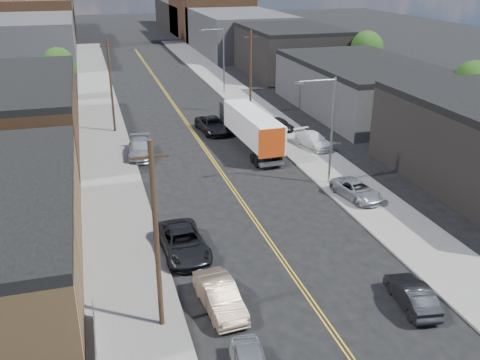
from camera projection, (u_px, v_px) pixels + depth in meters
ground at (168, 96)px, 73.92m from camera, size 260.00×260.00×0.00m
centerline at (189, 126)px, 60.58m from camera, size 0.32×120.00×0.01m
sidewalk_left at (103, 132)px, 58.12m from camera, size 5.00×140.00×0.15m
sidewalk_right at (268, 119)px, 62.98m from camera, size 5.00×140.00×0.15m
warehouse_brown at (14, 111)px, 53.83m from camera, size 12.00×26.00×6.60m
industrial_right_b at (362, 86)px, 65.95m from camera, size 14.00×24.00×6.10m
industrial_right_c at (287, 49)px, 88.79m from camera, size 14.00×22.00×7.60m
skyline_left_a at (29, 40)px, 98.41m from camera, size 16.00×30.00×8.00m
skyline_right_a at (238, 32)px, 108.66m from camera, size 16.00×30.00×8.00m
skyline_left_b at (37, 21)px, 120.27m from camera, size 16.00×26.00×10.00m
skyline_right_b at (210, 16)px, 130.51m from camera, size 16.00×26.00×10.00m
skyline_left_c at (43, 19)px, 138.62m from camera, size 16.00×40.00×7.00m
skyline_right_c at (194, 15)px, 148.87m from camera, size 16.00×40.00×7.00m
streetlight_near at (328, 123)px, 42.72m from camera, size 3.39×0.25×9.00m
streetlight_far at (221, 55)px, 73.85m from camera, size 3.39×0.25×9.00m
utility_pole_left_near at (156, 237)px, 25.41m from camera, size 1.60×0.26×10.00m
utility_pole_left_far at (111, 86)px, 56.53m from camera, size 1.60×0.26×10.00m
utility_pole_right at (251, 72)px, 63.40m from camera, size 1.60×0.26×10.00m
tree_left_far at (59, 66)px, 70.40m from camera, size 4.35×4.20×6.97m
tree_right_near at (473, 84)px, 58.43m from camera, size 4.60×4.48×7.44m
tree_right_far at (367, 49)px, 79.66m from camera, size 4.85×4.76×7.91m
semi_truck at (248, 125)px, 53.50m from camera, size 2.90×14.55×3.79m
car_left_b at (220, 296)px, 28.40m from camera, size 2.09×4.94×1.59m
car_left_c at (183, 242)px, 33.83m from camera, size 2.99×5.98×1.62m
car_left_d at (140, 149)px, 50.81m from camera, size 2.85×5.74×1.60m
car_right_oncoming at (412, 295)px, 28.69m from camera, size 2.03×4.43×1.41m
car_right_lot_a at (357, 190)px, 41.59m from camera, size 3.03×5.11×1.33m
car_right_lot_b at (314, 140)px, 53.08m from camera, size 2.90×5.23×1.43m
car_right_lot_c at (280, 124)px, 58.65m from camera, size 2.62×4.07×1.29m
car_ahead_truck at (213, 125)px, 58.13m from camera, size 3.20×6.04×1.62m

